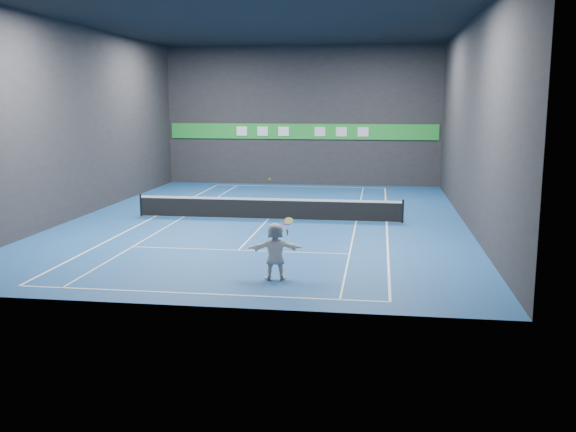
# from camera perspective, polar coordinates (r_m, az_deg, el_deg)

# --- Properties ---
(ground) EXTENTS (26.00, 26.00, 0.00)m
(ground) POSITION_cam_1_polar(r_m,az_deg,el_deg) (30.00, -1.78, -0.30)
(ground) COLOR navy
(ground) RESTS_ON ground
(ceiling) EXTENTS (26.00, 26.00, 0.00)m
(ceiling) POSITION_cam_1_polar(r_m,az_deg,el_deg) (29.72, -1.88, 17.03)
(ceiling) COLOR black
(ceiling) RESTS_ON ground
(wall_back) EXTENTS (18.00, 0.10, 9.00)m
(wall_back) POSITION_cam_1_polar(r_m,az_deg,el_deg) (42.38, 1.25, 8.88)
(wall_back) COLOR #242426
(wall_back) RESTS_ON ground
(wall_front) EXTENTS (18.00, 0.10, 9.00)m
(wall_front) POSITION_cam_1_polar(r_m,az_deg,el_deg) (16.88, -9.54, 6.82)
(wall_front) COLOR #242426
(wall_front) RESTS_ON ground
(wall_left) EXTENTS (0.10, 26.00, 9.00)m
(wall_left) POSITION_cam_1_polar(r_m,az_deg,el_deg) (32.32, -17.91, 8.00)
(wall_left) COLOR #242426
(wall_left) RESTS_ON ground
(wall_right) EXTENTS (0.10, 26.00, 9.00)m
(wall_right) POSITION_cam_1_polar(r_m,az_deg,el_deg) (29.33, 15.93, 7.93)
(wall_right) COLOR #242426
(wall_right) RESTS_ON ground
(baseline_near) EXTENTS (10.98, 0.08, 0.01)m
(baseline_near) POSITION_cam_1_polar(r_m,az_deg,el_deg) (18.72, -8.11, -6.84)
(baseline_near) COLOR white
(baseline_near) RESTS_ON ground
(baseline_far) EXTENTS (10.98, 0.08, 0.01)m
(baseline_far) POSITION_cam_1_polar(r_m,az_deg,el_deg) (41.62, 1.04, 2.64)
(baseline_far) COLOR white
(baseline_far) RESTS_ON ground
(sideline_doubles_left) EXTENTS (0.08, 23.78, 0.01)m
(sideline_doubles_left) POSITION_cam_1_polar(r_m,az_deg,el_deg) (31.41, -11.70, -0.03)
(sideline_doubles_left) COLOR white
(sideline_doubles_left) RESTS_ON ground
(sideline_doubles_right) EXTENTS (0.08, 23.78, 0.01)m
(sideline_doubles_right) POSITION_cam_1_polar(r_m,az_deg,el_deg) (29.57, 8.76, -0.56)
(sideline_doubles_right) COLOR white
(sideline_doubles_right) RESTS_ON ground
(sideline_singles_left) EXTENTS (0.06, 23.78, 0.01)m
(sideline_singles_left) POSITION_cam_1_polar(r_m,az_deg,el_deg) (30.97, -9.30, -0.09)
(sideline_singles_left) COLOR white
(sideline_singles_left) RESTS_ON ground
(sideline_singles_right) EXTENTS (0.06, 23.78, 0.01)m
(sideline_singles_right) POSITION_cam_1_polar(r_m,az_deg,el_deg) (29.58, 6.08, -0.50)
(sideline_singles_right) COLOR white
(sideline_singles_right) RESTS_ON ground
(service_line_near) EXTENTS (8.23, 0.06, 0.01)m
(service_line_near) POSITION_cam_1_polar(r_m,az_deg,el_deg) (23.86, -4.44, -3.05)
(service_line_near) COLOR white
(service_line_near) RESTS_ON ground
(service_line_far) EXTENTS (8.23, 0.06, 0.01)m
(service_line_far) POSITION_cam_1_polar(r_m,az_deg,el_deg) (36.24, -0.04, 1.52)
(service_line_far) COLOR white
(service_line_far) RESTS_ON ground
(center_service_line) EXTENTS (0.06, 12.80, 0.01)m
(center_service_line) POSITION_cam_1_polar(r_m,az_deg,el_deg) (30.00, -1.78, -0.29)
(center_service_line) COLOR white
(center_service_line) RESTS_ON ground
(player) EXTENTS (1.74, 0.85, 1.79)m
(player) POSITION_cam_1_polar(r_m,az_deg,el_deg) (19.79, -1.14, -3.12)
(player) COLOR white
(player) RESTS_ON ground
(tennis_ball) EXTENTS (0.07, 0.07, 0.07)m
(tennis_ball) POSITION_cam_1_polar(r_m,az_deg,el_deg) (19.53, -1.66, 3.30)
(tennis_ball) COLOR #C3E025
(tennis_ball) RESTS_ON player
(tennis_net) EXTENTS (12.50, 0.10, 1.07)m
(tennis_net) POSITION_cam_1_polar(r_m,az_deg,el_deg) (29.91, -1.79, 0.72)
(tennis_net) COLOR black
(tennis_net) RESTS_ON ground
(sponsor_banner) EXTENTS (17.64, 0.11, 1.00)m
(sponsor_banner) POSITION_cam_1_polar(r_m,az_deg,el_deg) (42.35, 1.23, 7.52)
(sponsor_banner) COLOR green
(sponsor_banner) RESTS_ON wall_back
(tennis_racket) EXTENTS (0.43, 0.38, 0.60)m
(tennis_racket) POSITION_cam_1_polar(r_m,az_deg,el_deg) (19.60, -0.07, -0.71)
(tennis_racket) COLOR red
(tennis_racket) RESTS_ON player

